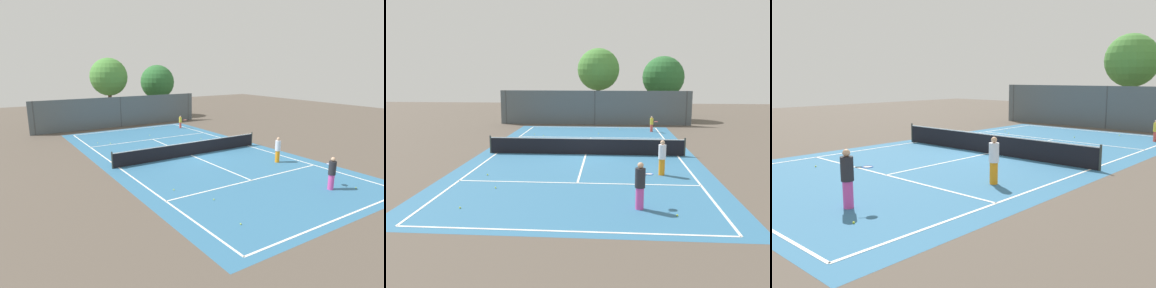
# 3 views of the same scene
# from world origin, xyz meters

# --- Properties ---
(ground_plane) EXTENTS (80.00, 80.00, 0.00)m
(ground_plane) POSITION_xyz_m (0.00, 0.00, 0.00)
(ground_plane) COLOR brown
(court_surface) EXTENTS (13.00, 25.00, 0.01)m
(court_surface) POSITION_xyz_m (0.00, 0.00, 0.00)
(court_surface) COLOR teal
(court_surface) RESTS_ON ground_plane
(tennis_net) EXTENTS (11.90, 0.10, 1.10)m
(tennis_net) POSITION_xyz_m (0.00, 0.00, 0.51)
(tennis_net) COLOR #333833
(tennis_net) RESTS_ON ground_plane
(perimeter_fence) EXTENTS (18.00, 0.12, 3.20)m
(perimeter_fence) POSITION_xyz_m (0.00, 14.00, 1.60)
(perimeter_fence) COLOR #515B60
(perimeter_fence) RESTS_ON ground_plane
(tree_0) EXTENTS (4.27, 4.27, 7.31)m
(tree_0) POSITION_xyz_m (0.20, 17.88, 5.14)
(tree_0) COLOR brown
(tree_0) RESTS_ON ground_plane
(tree_1) EXTENTS (4.31, 4.31, 6.54)m
(tree_1) POSITION_xyz_m (6.91, 18.93, 4.37)
(tree_1) COLOR brown
(tree_1) RESTS_ON ground_plane
(player_0) EXTENTS (0.67, 0.82, 1.30)m
(player_0) POSITION_xyz_m (4.93, 9.79, 0.68)
(player_0) COLOR #E54C3F
(player_0) RESTS_ON ground_plane
(player_1) EXTENTS (0.37, 0.37, 1.72)m
(player_1) POSITION_xyz_m (3.98, -4.61, 0.88)
(player_1) COLOR orange
(player_1) RESTS_ON ground_plane
(player_2) EXTENTS (0.78, 0.89, 1.76)m
(player_2) POSITION_xyz_m (2.56, -9.67, 0.91)
(player_2) COLOR #D14799
(player_2) RESTS_ON ground_plane
(ball_crate) EXTENTS (0.42, 0.35, 0.43)m
(ball_crate) POSITION_xyz_m (0.96, 1.24, 0.18)
(ball_crate) COLOR red
(ball_crate) RESTS_ON ground_plane
(tennis_ball_0) EXTENTS (0.07, 0.07, 0.07)m
(tennis_ball_0) POSITION_xyz_m (3.82, -10.33, 0.03)
(tennis_ball_0) COLOR #CCE533
(tennis_ball_0) RESTS_ON ground_plane
(tennis_ball_1) EXTENTS (0.07, 0.07, 0.07)m
(tennis_ball_1) POSITION_xyz_m (2.10, 3.49, 0.03)
(tennis_ball_1) COLOR #CCE533
(tennis_ball_1) RESTS_ON ground_plane
(tennis_ball_2) EXTENTS (0.07, 0.07, 0.07)m
(tennis_ball_2) POSITION_xyz_m (2.30, 10.93, 0.03)
(tennis_ball_2) COLOR #CCE533
(tennis_ball_2) RESTS_ON ground_plane
(tennis_ball_3) EXTENTS (0.07, 0.07, 0.07)m
(tennis_ball_3) POSITION_xyz_m (-3.71, 6.78, 0.03)
(tennis_ball_3) COLOR #CCE533
(tennis_ball_3) RESTS_ON ground_plane
(tennis_ball_4) EXTENTS (0.07, 0.07, 0.07)m
(tennis_ball_4) POSITION_xyz_m (-4.48, -5.36, 0.03)
(tennis_ball_4) COLOR #CCE533
(tennis_ball_4) RESTS_ON ground_plane
(tennis_ball_5) EXTENTS (0.07, 0.07, 0.07)m
(tennis_ball_5) POSITION_xyz_m (-4.57, 7.51, 0.03)
(tennis_ball_5) COLOR #CCE533
(tennis_ball_5) RESTS_ON ground_plane
(tennis_ball_6) EXTENTS (0.07, 0.07, 0.07)m
(tennis_ball_6) POSITION_xyz_m (0.54, 8.07, 0.03)
(tennis_ball_6) COLOR #CCE533
(tennis_ball_6) RESTS_ON ground_plane
(tennis_ball_7) EXTENTS (0.07, 0.07, 0.07)m
(tennis_ball_7) POSITION_xyz_m (2.21, 1.01, 0.03)
(tennis_ball_7) COLOR #CCE533
(tennis_ball_7) RESTS_ON ground_plane
(tennis_ball_8) EXTENTS (0.07, 0.07, 0.07)m
(tennis_ball_8) POSITION_xyz_m (-4.05, -10.16, 0.03)
(tennis_ball_8) COLOR #CCE533
(tennis_ball_8) RESTS_ON ground_plane
(tennis_ball_9) EXTENTS (0.07, 0.07, 0.07)m
(tennis_ball_9) POSITION_xyz_m (-3.46, -7.52, 0.03)
(tennis_ball_9) COLOR #CCE533
(tennis_ball_9) RESTS_ON ground_plane
(tennis_ball_10) EXTENTS (0.07, 0.07, 0.07)m
(tennis_ball_10) POSITION_xyz_m (3.73, 4.19, 0.03)
(tennis_ball_10) COLOR #CCE533
(tennis_ball_10) RESTS_ON ground_plane
(tennis_ball_11) EXTENTS (0.07, 0.07, 0.07)m
(tennis_ball_11) POSITION_xyz_m (4.35, 1.86, 0.03)
(tennis_ball_11) COLOR #CCE533
(tennis_ball_11) RESTS_ON ground_plane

